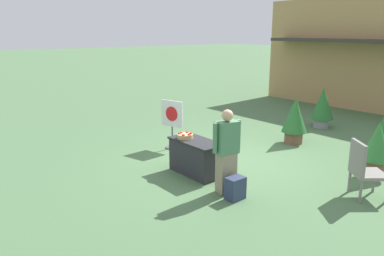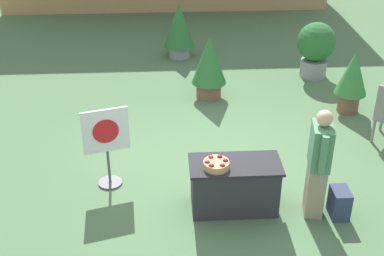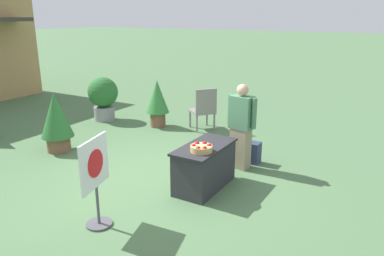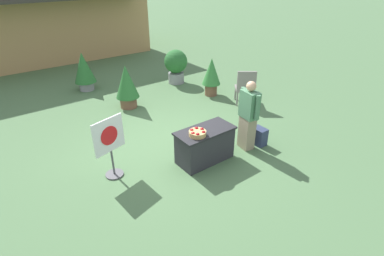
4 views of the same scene
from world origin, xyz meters
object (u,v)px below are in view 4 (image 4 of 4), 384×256
Objects in this scene: backpack at (259,136)px; potted_plant_far_left at (127,85)px; display_table at (205,145)px; patio_chair at (245,86)px; potted_plant_near_left at (176,64)px; potted_plant_far_right at (84,70)px; apple_basket at (197,133)px; person_visitor at (248,116)px; poster_board at (110,145)px; potted_plant_near_right at (211,74)px.

backpack is 4.08m from potted_plant_far_left.
patio_chair reaches higher than display_table.
potted_plant_near_left is at bearing 21.04° from potted_plant_far_left.
backpack is 6.24m from potted_plant_far_right.
display_table is 0.99× the size of potted_plant_far_right.
potted_plant_far_left is at bearing 86.61° from apple_basket.
backpack is at bearing -68.48° from potted_plant_far_left.
potted_plant_near_left is (2.82, -1.24, -0.03)m from potted_plant_far_right.
person_visitor is 6.04m from potted_plant_far_right.
potted_plant_near_left reaches higher than display_table.
poster_board reaches higher than potted_plant_near_left.
display_table is 3.62× the size of apple_basket.
apple_basket is at bearing 156.44° from patio_chair.
potted_plant_far_right is 4.20m from potted_plant_near_right.
person_visitor is (1.09, -0.17, 0.44)m from display_table.
apple_basket is 0.29× the size of potted_plant_near_left.
potted_plant_far_right is (-1.98, 5.90, 0.49)m from backpack.
potted_plant_far_right is at bearing 78.07° from patio_chair.
person_visitor reaches higher than potted_plant_near_left.
potted_plant_far_right reaches higher than display_table.
poster_board is 4.78m from potted_plant_near_right.
poster_board is 5.12m from potted_plant_far_right.
potted_plant_far_left is (-1.14, 3.68, -0.11)m from person_visitor.
potted_plant_far_right reaches higher than apple_basket.
potted_plant_far_left is (-2.90, 1.92, 0.12)m from patio_chair.
potted_plant_far_left is at bearing 133.26° from poster_board.
person_visitor is 1.50× the size of patio_chair.
potted_plant_far_left is (-1.48, 3.77, 0.49)m from backpack.
potted_plant_near_right reaches higher than display_table.
poster_board is at bearing -103.94° from potted_plant_far_right.
potted_plant_far_left is at bearing 111.52° from backpack.
potted_plant_far_left reaches higher than poster_board.
potted_plant_near_left is at bearing 117.30° from poster_board.
patio_chair is 2.87m from potted_plant_near_left.
poster_board is at bearing -137.39° from potted_plant_near_left.
potted_plant_near_right is at bearing 53.79° from patio_chair.
apple_basket is 5.74m from potted_plant_far_right.
potted_plant_near_right is at bearing 70.31° from backpack.
potted_plant_near_right is (1.08, 3.03, 0.48)m from backpack.
potted_plant_far_left reaches higher than backpack.
potted_plant_far_left is at bearing -63.85° from person_visitor.
potted_plant_near_left is at bearing 60.56° from apple_basket.
potted_plant_far_left reaches higher than potted_plant_near_right.
backpack is at bearing -5.69° from apple_basket.
potted_plant_far_right is at bearing -65.35° from person_visitor.
potted_plant_far_right reaches higher than backpack.
person_visitor is at bearing -115.85° from potted_plant_near_right.
potted_plant_far_right is at bearing 92.86° from apple_basket.
patio_chair reaches higher than apple_basket.
poster_board reaches higher than potted_plant_near_right.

